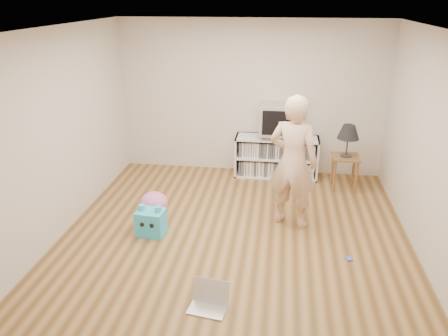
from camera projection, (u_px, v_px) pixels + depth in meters
name	position (u px, v px, depth m)	size (l,w,h in m)	color
ground	(235.00, 232.00, 5.81)	(4.50, 4.50, 0.00)	brown
walls	(236.00, 139.00, 5.33)	(4.52, 4.52, 2.60)	beige
ceiling	(238.00, 28.00, 4.84)	(4.50, 4.50, 0.01)	white
media_unit	(276.00, 156.00, 7.49)	(1.40, 0.45, 0.70)	white
dvd_deck	(277.00, 135.00, 7.34)	(0.45, 0.35, 0.07)	gray
crt_tv	(278.00, 119.00, 7.23)	(0.60, 0.53, 0.50)	#9B9BA0
side_table	(345.00, 164.00, 6.98)	(0.42, 0.42, 0.55)	brown
table_lamp	(348.00, 133.00, 6.78)	(0.34, 0.34, 0.52)	#333333
person	(293.00, 162.00, 5.70)	(0.66, 0.43, 1.80)	beige
laptop	(210.00, 300.00, 4.42)	(0.41, 0.35, 0.26)	silver
playing_cards	(349.00, 259.00, 5.21)	(0.07, 0.09, 0.02)	#4B63C8
plush_blue	(151.00, 222.00, 5.71)	(0.38, 0.33, 0.41)	#30BEF3
plush_pink	(154.00, 203.00, 6.22)	(0.40, 0.40, 0.34)	pink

